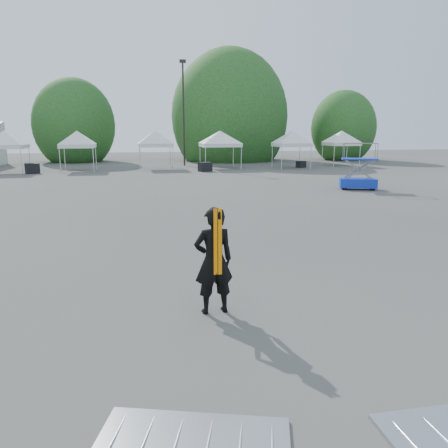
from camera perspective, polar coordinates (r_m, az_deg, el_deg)
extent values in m
plane|color=#474442|center=(11.33, -1.86, -5.11)|extent=(120.00, 120.00, 0.00)
cylinder|color=black|center=(42.96, -5.30, 13.94)|extent=(0.16, 0.16, 9.50)
cube|color=black|center=(43.40, -5.43, 20.42)|extent=(0.60, 0.25, 0.30)
cylinder|color=#382314|center=(51.10, -18.76, 9.01)|extent=(0.36, 0.36, 2.27)
ellipsoid|color=#214115|center=(51.05, -18.98, 12.14)|extent=(4.16, 4.16, 4.78)
cylinder|color=#382314|center=(50.87, 0.71, 9.92)|extent=(0.36, 0.36, 2.80)
ellipsoid|color=#214115|center=(50.86, 0.72, 13.81)|extent=(5.12, 5.12, 5.89)
cylinder|color=#382314|center=(53.34, 15.15, 9.24)|extent=(0.36, 0.36, 2.10)
ellipsoid|color=#214115|center=(53.29, 15.31, 12.01)|extent=(3.84, 3.84, 4.42)
cylinder|color=silver|center=(37.86, -24.93, 7.44)|extent=(0.06, 0.06, 2.00)
cylinder|color=silver|center=(40.60, -24.05, 7.76)|extent=(0.06, 0.06, 2.00)
cube|color=white|center=(39.51, -26.62, 9.02)|extent=(3.01, 3.01, 0.30)
pyramid|color=white|center=(39.49, -26.79, 10.82)|extent=(4.26, 4.26, 1.10)
cylinder|color=silver|center=(38.03, -20.64, 7.81)|extent=(0.06, 0.06, 2.00)
cylinder|color=silver|center=(37.72, -16.69, 8.04)|extent=(0.06, 0.06, 2.00)
cylinder|color=silver|center=(40.61, -20.08, 8.08)|extent=(0.06, 0.06, 2.00)
cylinder|color=silver|center=(40.32, -16.38, 8.29)|extent=(0.06, 0.06, 2.00)
cube|color=white|center=(39.10, -18.55, 9.64)|extent=(2.81, 2.81, 0.30)
pyramid|color=white|center=(39.08, -18.68, 11.47)|extent=(3.98, 3.98, 1.10)
cylinder|color=silver|center=(38.20, -10.89, 8.38)|extent=(0.06, 0.06, 2.00)
cylinder|color=silver|center=(38.34, -6.70, 8.52)|extent=(0.06, 0.06, 2.00)
cylinder|color=silver|center=(40.97, -10.96, 8.61)|extent=(0.06, 0.06, 2.00)
cylinder|color=silver|center=(41.10, -7.04, 8.75)|extent=(0.06, 0.06, 2.00)
cube|color=white|center=(39.58, -8.95, 10.14)|extent=(2.98, 2.98, 0.30)
pyramid|color=white|center=(39.56, -9.01, 11.94)|extent=(4.21, 4.21, 1.10)
cylinder|color=silver|center=(37.83, -2.43, 8.55)|extent=(0.06, 0.06, 2.00)
cylinder|color=silver|center=(38.46, 2.27, 8.61)|extent=(0.06, 0.06, 2.00)
cylinder|color=silver|center=(40.94, -3.15, 8.81)|extent=(0.06, 0.06, 2.00)
cylinder|color=silver|center=(41.52, 1.22, 8.87)|extent=(0.06, 0.06, 2.00)
cube|color=white|center=(39.61, -0.52, 10.28)|extent=(3.36, 3.36, 0.30)
pyramid|color=white|center=(39.59, -0.53, 12.09)|extent=(4.75, 4.75, 1.10)
cylinder|color=silver|center=(38.72, 7.55, 8.54)|extent=(0.06, 0.06, 2.00)
cylinder|color=silver|center=(39.69, 11.29, 8.49)|extent=(0.06, 0.06, 2.00)
cylinder|color=silver|center=(41.29, 6.31, 8.78)|extent=(0.06, 0.06, 2.00)
cylinder|color=silver|center=(42.19, 9.86, 8.75)|extent=(0.06, 0.06, 2.00)
cube|color=white|center=(40.40, 8.80, 10.18)|extent=(2.91, 2.91, 0.30)
pyramid|color=white|center=(40.38, 8.86, 11.95)|extent=(4.11, 4.11, 1.10)
cylinder|color=silver|center=(42.48, 14.17, 8.59)|extent=(0.06, 0.06, 2.00)
cylinder|color=silver|center=(43.68, 17.31, 8.50)|extent=(0.06, 0.06, 2.00)
cylinder|color=silver|center=(44.86, 12.72, 8.83)|extent=(0.06, 0.06, 2.00)
cylinder|color=silver|center=(45.99, 15.74, 8.75)|extent=(0.06, 0.06, 2.00)
cube|color=white|center=(44.19, 15.06, 10.07)|extent=(2.82, 2.82, 0.30)
pyramid|color=white|center=(44.17, 15.15, 11.68)|extent=(3.99, 3.99, 1.10)
imported|color=black|center=(8.06, -1.36, -4.82)|extent=(0.78, 0.55, 2.02)
cube|color=orange|center=(7.76, -1.11, -2.39)|extent=(0.16, 0.03, 1.21)
cube|color=#0D0CA8|center=(26.53, 17.10, 5.16)|extent=(2.29, 1.71, 0.51)
cube|color=#0D0CA8|center=(26.41, 17.28, 8.11)|extent=(2.19, 1.64, 0.09)
cylinder|color=black|center=(26.05, 15.49, 4.63)|extent=(0.33, 0.23, 0.31)
cylinder|color=black|center=(26.24, 18.85, 4.47)|extent=(0.33, 0.23, 0.31)
cylinder|color=black|center=(26.89, 15.33, 4.86)|extent=(0.33, 0.23, 0.31)
cylinder|color=black|center=(27.08, 18.59, 4.71)|extent=(0.33, 0.23, 0.31)
cube|color=#9FA2A7|center=(5.30, -4.16, -26.83)|extent=(2.33, 1.63, 0.05)
cube|color=black|center=(38.06, -23.75, 6.66)|extent=(1.24, 1.11, 0.80)
cube|color=black|center=(36.64, -2.49, 7.47)|extent=(1.19, 1.06, 0.77)
cube|color=black|center=(41.20, 10.02, 7.69)|extent=(0.95, 0.86, 0.60)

